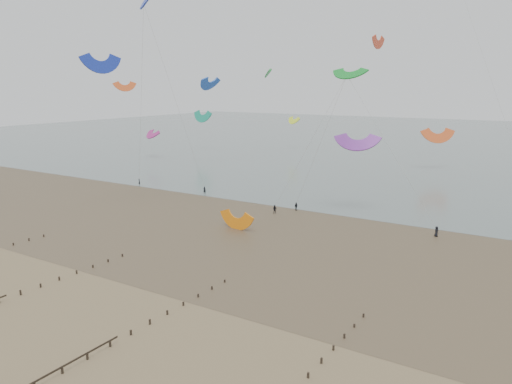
% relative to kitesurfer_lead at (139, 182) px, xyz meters
% --- Properties ---
extents(ground, '(500.00, 500.00, 0.00)m').
position_rel_kitesurfer_lead_xyz_m(ground, '(49.86, -51.25, -0.80)').
color(ground, brown).
rests_on(ground, ground).
extents(sea_and_shore, '(500.00, 665.00, 0.03)m').
position_rel_kitesurfer_lead_xyz_m(sea_and_shore, '(45.78, -16.85, -0.79)').
color(sea_and_shore, '#475654').
rests_on(sea_and_shore, ground).
extents(kitesurfer_lead, '(0.68, 0.57, 1.60)m').
position_rel_kitesurfer_lead_xyz_m(kitesurfer_lead, '(0.00, 0.00, 0.00)').
color(kitesurfer_lead, black).
rests_on(kitesurfer_lead, ground).
extents(kitesurfers, '(114.62, 9.85, 1.72)m').
position_rel_kitesurfer_lead_xyz_m(kitesurfers, '(71.61, -1.80, 0.01)').
color(kitesurfers, black).
rests_on(kitesurfers, ground).
extents(grounded_kite, '(6.76, 5.59, 3.40)m').
position_rel_kitesurfer_lead_xyz_m(grounded_kite, '(41.79, -19.02, -0.80)').
color(grounded_kite, orange).
rests_on(grounded_kite, ground).
extents(kites_airborne, '(234.43, 114.47, 43.27)m').
position_rel_kitesurfer_lead_xyz_m(kites_airborne, '(35.57, 36.34, 19.78)').
color(kites_airborne, purple).
rests_on(kites_airborne, ground).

